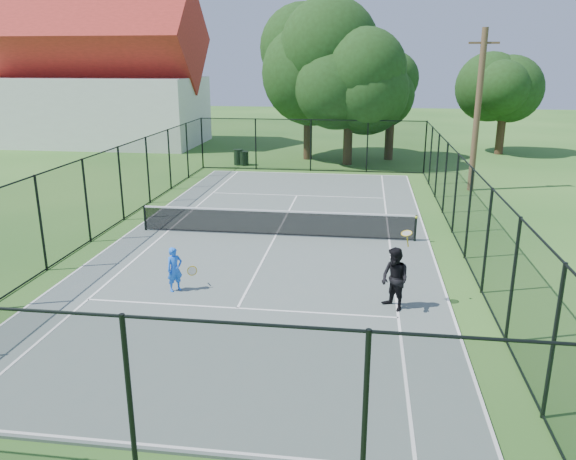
# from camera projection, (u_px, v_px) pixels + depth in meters

# --- Properties ---
(ground) EXTENTS (120.00, 120.00, 0.00)m
(ground) POSITION_uv_depth(u_px,v_px,m) (276.00, 237.00, 20.62)
(ground) COLOR #275A1E
(tennis_court) EXTENTS (11.00, 24.00, 0.06)m
(tennis_court) POSITION_uv_depth(u_px,v_px,m) (276.00, 236.00, 20.62)
(tennis_court) COLOR slate
(tennis_court) RESTS_ON ground
(tennis_net) EXTENTS (10.08, 0.08, 0.95)m
(tennis_net) POSITION_uv_depth(u_px,v_px,m) (276.00, 222.00, 20.46)
(tennis_net) COLOR black
(tennis_net) RESTS_ON tennis_court
(fence) EXTENTS (13.10, 26.10, 3.00)m
(fence) POSITION_uv_depth(u_px,v_px,m) (276.00, 197.00, 20.19)
(fence) COLOR black
(fence) RESTS_ON ground
(tree_near_left) EXTENTS (7.17, 7.17, 9.35)m
(tree_near_left) POSITION_uv_depth(u_px,v_px,m) (308.00, 68.00, 35.25)
(tree_near_left) COLOR #332114
(tree_near_left) RESTS_ON ground
(tree_near_mid) EXTENTS (5.47, 5.47, 7.16)m
(tree_near_mid) POSITION_uv_depth(u_px,v_px,m) (349.00, 92.00, 33.74)
(tree_near_mid) COLOR #332114
(tree_near_mid) RESTS_ON ground
(tree_near_right) EXTENTS (5.25, 5.25, 7.25)m
(tree_near_right) POSITION_uv_depth(u_px,v_px,m) (392.00, 87.00, 35.43)
(tree_near_right) COLOR #332114
(tree_near_right) RESTS_ON ground
(tree_far_right) EXTENTS (4.73, 4.73, 6.26)m
(tree_far_right) POSITION_uv_depth(u_px,v_px,m) (504.00, 97.00, 37.75)
(tree_far_right) COLOR #332114
(tree_far_right) RESTS_ON ground
(building) EXTENTS (15.30, 8.15, 11.87)m
(building) POSITION_uv_depth(u_px,v_px,m) (99.00, 78.00, 42.27)
(building) COLOR silver
(building) RESTS_ON ground
(trash_bin_left) EXTENTS (0.58, 0.58, 0.97)m
(trash_bin_left) POSITION_uv_depth(u_px,v_px,m) (238.00, 157.00, 34.69)
(trash_bin_left) COLOR black
(trash_bin_left) RESTS_ON ground
(trash_bin_right) EXTENTS (0.58, 0.58, 0.87)m
(trash_bin_right) POSITION_uv_depth(u_px,v_px,m) (244.00, 158.00, 34.57)
(trash_bin_right) COLOR black
(trash_bin_right) RESTS_ON ground
(utility_pole) EXTENTS (1.40, 0.30, 7.70)m
(utility_pole) POSITION_uv_depth(u_px,v_px,m) (478.00, 111.00, 26.93)
(utility_pole) COLOR #4C3823
(utility_pole) RESTS_ON ground
(player_blue) EXTENTS (0.85, 0.54, 1.25)m
(player_blue) POSITION_uv_depth(u_px,v_px,m) (175.00, 269.00, 15.50)
(player_blue) COLOR blue
(player_blue) RESTS_ON tennis_court
(player_black) EXTENTS (1.01, 1.06, 2.37)m
(player_black) POSITION_uv_depth(u_px,v_px,m) (395.00, 279.00, 14.28)
(player_black) COLOR black
(player_black) RESTS_ON tennis_court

